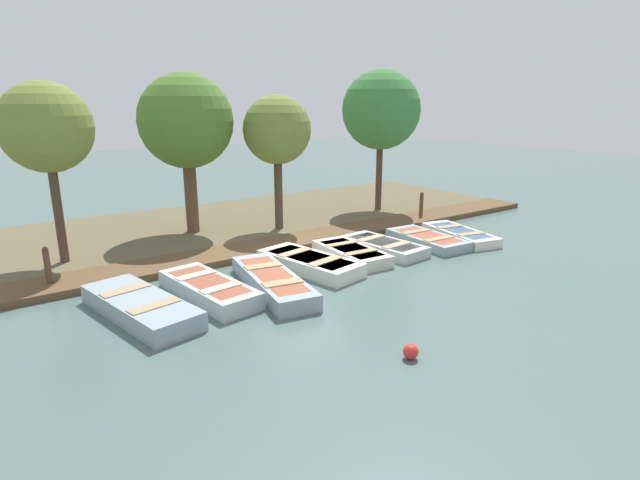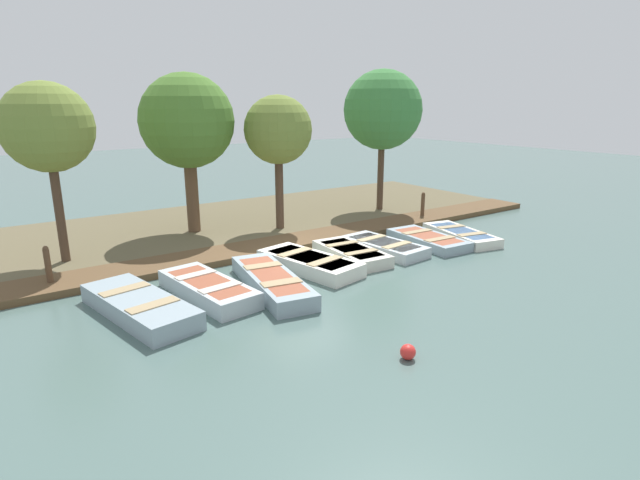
# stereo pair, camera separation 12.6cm
# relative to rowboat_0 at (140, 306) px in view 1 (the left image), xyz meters

# --- Properties ---
(ground_plane) EXTENTS (80.00, 80.00, 0.00)m
(ground_plane) POSITION_rel_rowboat_0_xyz_m (-1.29, 5.03, -0.22)
(ground_plane) COLOR #4C6660
(shore_bank) EXTENTS (8.00, 24.00, 0.13)m
(shore_bank) POSITION_rel_rowboat_0_xyz_m (-6.29, 5.03, -0.15)
(shore_bank) COLOR brown
(shore_bank) RESTS_ON ground_plane
(dock_walkway) EXTENTS (1.49, 23.76, 0.19)m
(dock_walkway) POSITION_rel_rowboat_0_xyz_m (-2.79, 5.03, -0.12)
(dock_walkway) COLOR brown
(dock_walkway) RESTS_ON ground_plane
(rowboat_0) EXTENTS (3.53, 1.78, 0.44)m
(rowboat_0) POSITION_rel_rowboat_0_xyz_m (0.00, 0.00, 0.00)
(rowboat_0) COLOR #8C9EA8
(rowboat_0) RESTS_ON ground_plane
(rowboat_1) EXTENTS (3.13, 1.44, 0.43)m
(rowboat_1) POSITION_rel_rowboat_0_xyz_m (-0.13, 1.63, -0.01)
(rowboat_1) COLOR #B2BCC1
(rowboat_1) RESTS_ON ground_plane
(rowboat_2) EXTENTS (3.72, 1.65, 0.42)m
(rowboat_2) POSITION_rel_rowboat_0_xyz_m (0.28, 3.13, -0.01)
(rowboat_2) COLOR #8C9EA8
(rowboat_2) RESTS_ON ground_plane
(rowboat_3) EXTENTS (3.24, 1.78, 0.41)m
(rowboat_3) POSITION_rel_rowboat_0_xyz_m (-0.41, 4.71, -0.02)
(rowboat_3) COLOR silver
(rowboat_3) RESTS_ON ground_plane
(rowboat_4) EXTENTS (2.70, 1.33, 0.37)m
(rowboat_4) POSITION_rel_rowboat_0_xyz_m (-0.50, 6.25, -0.04)
(rowboat_4) COLOR beige
(rowboat_4) RESTS_ON ground_plane
(rowboat_5) EXTENTS (2.84, 1.44, 0.35)m
(rowboat_5) POSITION_rel_rowboat_0_xyz_m (-0.53, 7.56, -0.05)
(rowboat_5) COLOR #B2BCC1
(rowboat_5) RESTS_ON ground_plane
(rowboat_6) EXTENTS (2.86, 1.42, 0.33)m
(rowboat_6) POSITION_rel_rowboat_0_xyz_m (-0.32, 9.29, -0.06)
(rowboat_6) COLOR #8C9EA8
(rowboat_6) RESTS_ON ground_plane
(rowboat_7) EXTENTS (3.05, 1.69, 0.33)m
(rowboat_7) POSITION_rel_rowboat_0_xyz_m (-0.11, 10.65, -0.06)
(rowboat_7) COLOR silver
(rowboat_7) RESTS_ON ground_plane
(mooring_post_near) EXTENTS (0.15, 0.15, 1.12)m
(mooring_post_near) POSITION_rel_rowboat_0_xyz_m (-2.85, -1.35, 0.34)
(mooring_post_near) COLOR brown
(mooring_post_near) RESTS_ON ground_plane
(mooring_post_far) EXTENTS (0.15, 0.15, 1.12)m
(mooring_post_far) POSITION_rel_rowboat_0_xyz_m (-2.85, 11.66, 0.34)
(mooring_post_far) COLOR brown
(mooring_post_far) RESTS_ON ground_plane
(buoy) EXTENTS (0.29, 0.29, 0.29)m
(buoy) POSITION_rel_rowboat_0_xyz_m (4.73, 3.39, -0.08)
(buoy) COLOR red
(buoy) RESTS_ON ground_plane
(park_tree_far_left) EXTENTS (2.38, 2.38, 5.02)m
(park_tree_far_left) POSITION_rel_rowboat_0_xyz_m (-4.70, -0.72, 3.58)
(park_tree_far_left) COLOR #4C3828
(park_tree_far_left) RESTS_ON ground_plane
(park_tree_left) EXTENTS (3.10, 3.10, 5.42)m
(park_tree_left) POSITION_rel_rowboat_0_xyz_m (-5.85, 3.54, 3.61)
(park_tree_left) COLOR brown
(park_tree_left) RESTS_ON ground_plane
(park_tree_center) EXTENTS (2.32, 2.32, 4.72)m
(park_tree_center) POSITION_rel_rowboat_0_xyz_m (-4.52, 6.21, 3.31)
(park_tree_center) COLOR #4C3828
(park_tree_center) RESTS_ON ground_plane
(park_tree_right) EXTENTS (3.15, 3.15, 5.75)m
(park_tree_right) POSITION_rel_rowboat_0_xyz_m (-4.96, 11.31, 3.94)
(park_tree_right) COLOR #4C3828
(park_tree_right) RESTS_ON ground_plane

